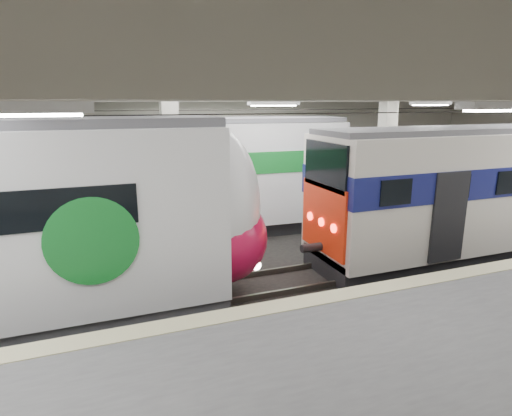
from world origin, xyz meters
name	(u,v)px	position (x,y,z in m)	size (l,w,h in m)	color
station_hall	(336,179)	(0.00, -1.74, 3.24)	(36.00, 24.00, 5.75)	black
older_rer	(490,188)	(7.01, 0.00, 2.22)	(12.76, 2.82, 4.24)	beige
far_train	(162,178)	(-2.94, 5.50, 2.28)	(13.95, 3.53, 4.42)	white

